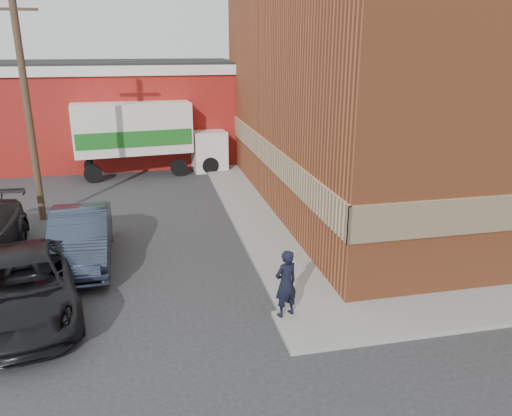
{
  "coord_description": "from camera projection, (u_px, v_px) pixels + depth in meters",
  "views": [
    {
      "loc": [
        -3.27,
        -10.85,
        6.61
      ],
      "look_at": [
        -0.16,
        3.37,
        1.76
      ],
      "focal_mm": 35.0,
      "sensor_mm": 36.0,
      "label": 1
    }
  ],
  "objects": [
    {
      "name": "man",
      "position": [
        286.0,
        283.0,
        12.22
      ],
      "size": [
        0.74,
        0.62,
        1.75
      ],
      "primitive_type": "imported",
      "rotation": [
        0.0,
        0.0,
        3.51
      ],
      "color": "black",
      "rests_on": "sidewalk_south"
    },
    {
      "name": "box_truck",
      "position": [
        147.0,
        133.0,
        25.79
      ],
      "size": [
        7.75,
        2.99,
        3.73
      ],
      "rotation": [
        0.0,
        0.0,
        0.1
      ],
      "color": "white",
      "rests_on": "ground"
    },
    {
      "name": "utility_pole",
      "position": [
        26.0,
        96.0,
        18.13
      ],
      "size": [
        2.0,
        0.26,
        9.0
      ],
      "color": "#4C3526",
      "rests_on": "ground"
    },
    {
      "name": "brick_building",
      "position": [
        425.0,
        90.0,
        21.39
      ],
      "size": [
        14.25,
        18.25,
        9.36
      ],
      "color": "#964926",
      "rests_on": "ground"
    },
    {
      "name": "warehouse",
      "position": [
        98.0,
        110.0,
        29.24
      ],
      "size": [
        16.3,
        8.3,
        5.6
      ],
      "color": "maroon",
      "rests_on": "ground"
    },
    {
      "name": "ground",
      "position": [
        290.0,
        313.0,
        12.8
      ],
      "size": [
        90.0,
        90.0,
        0.0
      ],
      "primitive_type": "plane",
      "color": "#28282B",
      "rests_on": "ground"
    },
    {
      "name": "sedan",
      "position": [
        81.0,
        237.0,
        15.58
      ],
      "size": [
        1.92,
        5.06,
        1.65
      ],
      "primitive_type": "imported",
      "rotation": [
        0.0,
        0.0,
        0.04
      ],
      "color": "#2A3246",
      "rests_on": "ground"
    },
    {
      "name": "suv_a",
      "position": [
        24.0,
        287.0,
        12.53
      ],
      "size": [
        3.52,
        5.86,
        1.52
      ],
      "primitive_type": "imported",
      "rotation": [
        0.0,
        0.0,
        0.19
      ],
      "color": "black",
      "rests_on": "ground"
    },
    {
      "name": "sidewalk_west",
      "position": [
        245.0,
        204.0,
        21.25
      ],
      "size": [
        1.8,
        18.0,
        0.12
      ],
      "primitive_type": "cube",
      "color": "gray",
      "rests_on": "ground"
    }
  ]
}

